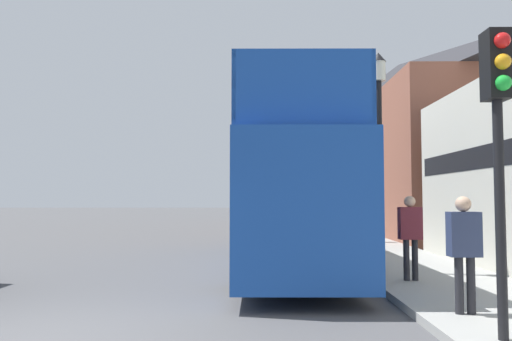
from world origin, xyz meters
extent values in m
plane|color=#4C4C4F|center=(0.00, 21.00, 0.00)|extent=(144.00, 144.00, 0.00)
cube|color=#999993|center=(6.65, 18.00, 0.07)|extent=(2.99, 108.00, 0.14)
cube|color=#935642|center=(11.14, 23.18, 3.34)|extent=(6.00, 24.26, 6.67)
pyramid|color=#2D2D33|center=(11.14, 23.18, 8.26)|extent=(6.00, 24.26, 3.17)
cube|color=#19479E|center=(3.55, 6.68, 1.63)|extent=(2.49, 10.67, 2.69)
cube|color=white|center=(3.56, 6.15, 1.76)|extent=(2.48, 5.88, 0.45)
cube|color=black|center=(3.55, 6.68, 2.47)|extent=(2.51, 9.82, 0.70)
cube|color=#19479E|center=(3.55, 6.68, 3.02)|extent=(2.48, 9.82, 0.10)
cube|color=#19479E|center=(2.38, 6.67, 3.70)|extent=(0.14, 9.80, 1.24)
cube|color=#19479E|center=(4.73, 6.69, 3.70)|extent=(0.14, 9.80, 1.24)
cube|color=#19479E|center=(3.59, 1.81, 3.70)|extent=(2.42, 0.09, 1.24)
cube|color=#19479E|center=(3.52, 10.83, 3.70)|extent=(2.43, 1.51, 1.24)
cylinder|color=black|center=(2.44, 9.97, 0.52)|extent=(0.29, 1.04, 1.04)
cylinder|color=black|center=(4.62, 9.99, 0.52)|extent=(0.29, 1.04, 1.04)
cylinder|color=black|center=(2.49, 3.58, 0.52)|extent=(0.29, 1.04, 1.04)
cylinder|color=black|center=(4.66, 3.60, 0.52)|extent=(0.29, 1.04, 1.04)
cube|color=navy|center=(4.04, 14.75, 0.51)|extent=(1.79, 4.40, 0.68)
cube|color=black|center=(4.04, 14.62, 1.07)|extent=(1.55, 2.12, 0.46)
cylinder|color=black|center=(3.27, 16.12, 0.30)|extent=(0.21, 0.61, 0.61)
cylinder|color=black|center=(4.85, 16.10, 0.30)|extent=(0.21, 0.61, 0.61)
cylinder|color=black|center=(3.23, 13.41, 0.30)|extent=(0.21, 0.61, 0.61)
cylinder|color=black|center=(4.81, 13.38, 0.30)|extent=(0.21, 0.61, 0.61)
cylinder|color=#232328|center=(5.75, 0.91, 0.55)|extent=(0.12, 0.12, 0.82)
cylinder|color=#232328|center=(5.92, 0.91, 0.55)|extent=(0.12, 0.12, 0.82)
cube|color=#2D3856|center=(5.84, 0.91, 1.29)|extent=(0.45, 0.25, 0.65)
sphere|color=tan|center=(5.84, 0.91, 1.73)|extent=(0.23, 0.23, 0.23)
cylinder|color=#232328|center=(5.85, 3.87, 0.56)|extent=(0.13, 0.13, 0.83)
cylinder|color=#232328|center=(6.02, 3.87, 0.56)|extent=(0.13, 0.13, 0.83)
cube|color=maroon|center=(5.93, 3.87, 1.30)|extent=(0.45, 0.25, 0.66)
sphere|color=tan|center=(5.93, 3.87, 1.75)|extent=(0.23, 0.23, 0.23)
cylinder|color=black|center=(5.74, -0.43, 1.57)|extent=(0.12, 0.12, 2.86)
cube|color=black|center=(5.74, -0.43, 3.43)|extent=(0.28, 0.31, 0.85)
sphere|color=red|center=(5.74, -0.59, 3.68)|extent=(0.19, 0.19, 0.19)
sphere|color=orange|center=(5.74, -0.59, 3.43)|extent=(0.19, 0.19, 0.19)
sphere|color=green|center=(5.74, -0.59, 3.17)|extent=(0.19, 0.19, 0.19)
cylinder|color=black|center=(5.61, 5.04, 2.34)|extent=(0.13, 0.13, 4.40)
cylinder|color=silver|center=(5.61, 5.04, 4.77)|extent=(0.32, 0.32, 0.45)
cone|color=black|center=(5.61, 5.04, 5.10)|extent=(0.35, 0.35, 0.22)
cylinder|color=black|center=(5.53, 13.26, 2.19)|extent=(0.13, 0.13, 4.10)
cylinder|color=silver|center=(5.53, 13.26, 4.46)|extent=(0.32, 0.32, 0.45)
cone|color=black|center=(5.53, 13.26, 4.80)|extent=(0.35, 0.35, 0.22)
cylinder|color=black|center=(5.56, 21.47, 2.25)|extent=(0.13, 0.13, 4.22)
cylinder|color=silver|center=(5.56, 21.47, 4.59)|extent=(0.32, 0.32, 0.45)
cone|color=black|center=(5.56, 21.47, 4.92)|extent=(0.35, 0.35, 0.22)
camera|label=1|loc=(2.87, -6.44, 1.81)|focal=35.00mm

